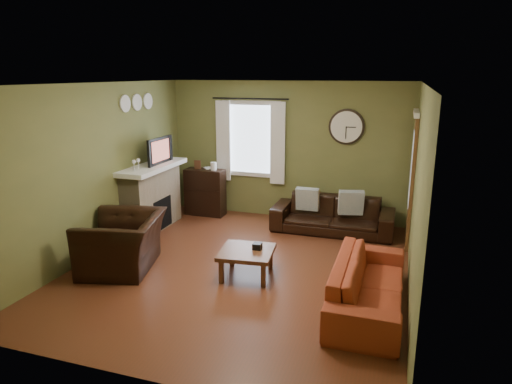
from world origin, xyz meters
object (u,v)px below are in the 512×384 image
(bookshelf, at_px, (205,192))
(sofa_red, at_px, (368,284))
(armchair, at_px, (123,243))
(coffee_table, at_px, (247,263))
(sofa_brown, at_px, (333,215))

(bookshelf, relative_size, sofa_red, 0.45)
(armchair, relative_size, coffee_table, 1.67)
(sofa_brown, distance_m, sofa_red, 2.70)
(armchair, bearing_deg, bookshelf, 163.93)
(bookshelf, distance_m, sofa_red, 4.39)
(coffee_table, bearing_deg, armchair, -170.51)
(bookshelf, height_order, sofa_red, bookshelf)
(sofa_red, relative_size, armchair, 1.70)
(bookshelf, xyz_separation_m, sofa_red, (3.38, -2.80, -0.16))
(bookshelf, xyz_separation_m, coffee_table, (1.72, -2.43, -0.27))
(sofa_red, height_order, armchair, armchair)
(coffee_table, bearing_deg, bookshelf, 125.19)
(sofa_red, xyz_separation_m, armchair, (-3.44, 0.07, 0.09))
(sofa_red, distance_m, coffee_table, 1.71)
(sofa_brown, relative_size, sofa_red, 1.04)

